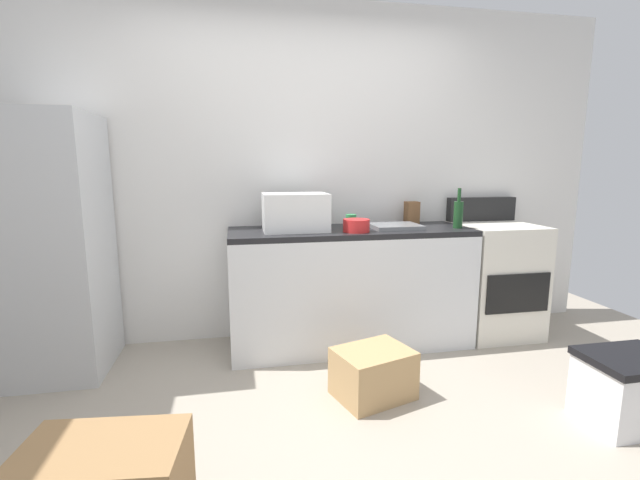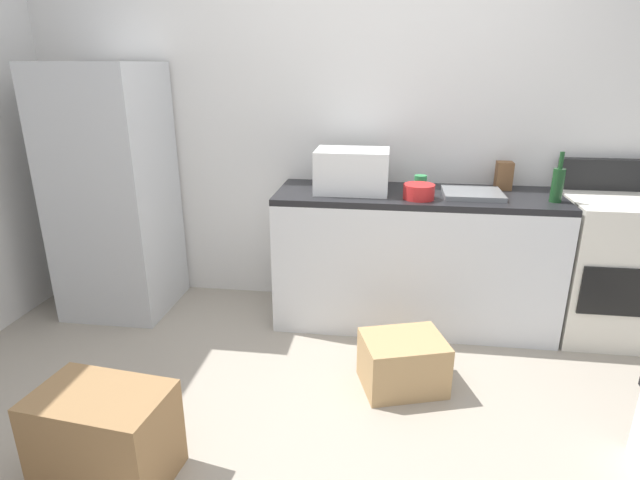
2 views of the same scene
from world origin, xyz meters
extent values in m
plane|color=#9E9384|center=(0.00, 0.00, 0.00)|extent=(6.00, 6.00, 0.00)
cube|color=silver|center=(0.00, 1.55, 1.30)|extent=(5.00, 0.10, 2.60)
cube|color=silver|center=(0.30, 1.20, 0.43)|extent=(1.80, 0.60, 0.86)
cube|color=black|center=(0.30, 1.20, 0.88)|extent=(1.80, 0.60, 0.04)
cube|color=silver|center=(-1.75, 1.15, 0.85)|extent=(0.68, 0.66, 1.69)
cube|color=silver|center=(1.52, 1.20, 0.45)|extent=(0.60, 0.60, 0.90)
cube|color=black|center=(1.52, 0.90, 0.42)|extent=(0.52, 0.02, 0.30)
cube|color=black|center=(1.52, 1.46, 1.00)|extent=(0.60, 0.08, 0.20)
cube|color=white|center=(-0.12, 1.19, 1.04)|extent=(0.46, 0.34, 0.27)
cube|color=slate|center=(0.64, 1.17, 0.92)|extent=(0.36, 0.32, 0.03)
cylinder|color=#193F1E|center=(1.10, 1.09, 1.00)|extent=(0.07, 0.07, 0.20)
cylinder|color=#193F1E|center=(1.10, 1.09, 1.15)|extent=(0.03, 0.03, 0.10)
cylinder|color=#338C4C|center=(0.32, 1.27, 0.95)|extent=(0.08, 0.08, 0.10)
cube|color=brown|center=(0.86, 1.38, 0.99)|extent=(0.10, 0.10, 0.18)
cylinder|color=red|center=(0.30, 1.05, 0.95)|extent=(0.19, 0.19, 0.09)
cube|color=tan|center=(0.23, 0.41, 0.15)|extent=(0.51, 0.45, 0.29)
cube|color=silver|center=(1.48, -0.11, 0.17)|extent=(0.44, 0.34, 0.34)
cube|color=black|center=(1.48, -0.11, 0.36)|extent=(0.46, 0.36, 0.04)
camera|label=1|loc=(-0.53, -1.86, 1.36)|focal=24.01mm
camera|label=2|loc=(0.11, -2.00, 1.68)|focal=28.40mm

